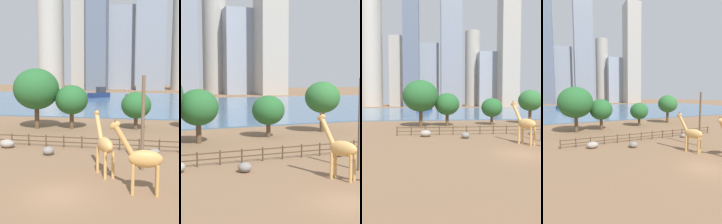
{
  "view_description": "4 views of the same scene",
  "coord_description": "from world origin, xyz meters",
  "views": [
    {
      "loc": [
        5.2,
        -16.23,
        7.4
      ],
      "look_at": [
        -2.74,
        24.67,
        2.31
      ],
      "focal_mm": 45.0,
      "sensor_mm": 36.0,
      "label": 1
    },
    {
      "loc": [
        -11.66,
        -17.03,
        7.43
      ],
      "look_at": [
        3.74,
        22.43,
        3.44
      ],
      "focal_mm": 55.0,
      "sensor_mm": 36.0,
      "label": 2
    },
    {
      "loc": [
        -8.32,
        -19.08,
        4.97
      ],
      "look_at": [
        -3.55,
        29.83,
        2.34
      ],
      "focal_mm": 35.0,
      "sensor_mm": 36.0,
      "label": 3
    },
    {
      "loc": [
        -12.8,
        -12.62,
        7.11
      ],
      "look_at": [
        1.64,
        22.23,
        3.53
      ],
      "focal_mm": 28.0,
      "sensor_mm": 36.0,
      "label": 4
    }
  ],
  "objects": [
    {
      "name": "giraffe_tall",
      "position": [
        2.33,
        4.45,
        2.37
      ],
      "size": [
        2.25,
        3.26,
        5.0
      ],
      "rotation": [
        0.0,
        0.0,
        2.1
      ],
      "color": "tan",
      "rests_on": "ground"
    },
    {
      "name": "giraffe_companion",
      "position": [
        5.18,
        1.34,
        2.32
      ],
      "size": [
        3.47,
        0.95,
        4.85
      ],
      "rotation": [
        0.0,
        0.0,
        3.18
      ],
      "color": "tan",
      "rests_on": "ground"
    },
    {
      "name": "skyline_tower_far",
      "position": [
        -54.11,
        159.23,
        44.52
      ],
      "size": [
        16.8,
        16.8,
        89.04
      ],
      "primitive_type": "cylinder",
      "color": "#B7B2A8",
      "rests_on": "ground"
    },
    {
      "name": "skyline_tower_glass",
      "position": [
        -9.32,
        169.14,
        26.37
      ],
      "size": [
        16.62,
        8.17,
        52.74
      ],
      "primitive_type": "cube",
      "color": "#939EAD",
      "rests_on": "ground"
    },
    {
      "name": "boat_sailboat",
      "position": [
        -10.98,
        86.39,
        1.52
      ],
      "size": [
        7.67,
        9.07,
        3.89
      ],
      "rotation": [
        0.0,
        0.0,
        4.1
      ],
      "color": "navy",
      "rests_on": "harbor_water"
    },
    {
      "name": "skyline_tower_needle",
      "position": [
        8.73,
        158.46,
        50.74
      ],
      "size": [
        16.57,
        11.68,
        101.49
      ],
      "primitive_type": "cube",
      "color": "gray",
      "rests_on": "ground"
    },
    {
      "name": "utility_pole",
      "position": [
        5.17,
        6.08,
        3.8
      ],
      "size": [
        0.28,
        0.28,
        7.6
      ],
      "primitive_type": "cylinder",
      "color": "brown",
      "rests_on": "ground"
    },
    {
      "name": "boulder_small",
      "position": [
        -8.97,
        10.77,
        0.45
      ],
      "size": [
        1.55,
        1.2,
        0.9
      ],
      "primitive_type": "ellipsoid",
      "color": "gray",
      "rests_on": "ground"
    },
    {
      "name": "boulder_by_pole",
      "position": [
        6.36,
        11.04,
        0.28
      ],
      "size": [
        1.02,
        0.75,
        0.56
      ],
      "primitive_type": "ellipsoid",
      "color": "gray",
      "rests_on": "ground"
    },
    {
      "name": "skyline_block_left",
      "position": [
        -22.44,
        150.94,
        48.79
      ],
      "size": [
        11.65,
        13.02,
        97.58
      ],
      "primitive_type": "cube",
      "color": "slate",
      "rests_on": "ground"
    },
    {
      "name": "enclosure_fence",
      "position": [
        -0.05,
        12.0,
        0.76
      ],
      "size": [
        26.12,
        0.14,
        1.3
      ],
      "color": "#4C3826",
      "rests_on": "ground"
    },
    {
      "name": "tree_left_small",
      "position": [
        4.15,
        24.23,
        3.49
      ],
      "size": [
        4.25,
        4.25,
        5.42
      ],
      "color": "brown",
      "rests_on": "ground"
    },
    {
      "name": "boulder_near_fence",
      "position": [
        -3.74,
        8.95,
        0.4
      ],
      "size": [
        1.12,
        1.08,
        0.81
      ],
      "primitive_type": "ellipsoid",
      "color": "gray",
      "rests_on": "ground"
    },
    {
      "name": "skyline_block_right",
      "position": [
        -35.83,
        164.68,
        28.31
      ],
      "size": [
        9.93,
        10.97,
        56.62
      ],
      "primitive_type": "cube",
      "color": "#ADA89E",
      "rests_on": "ground"
    },
    {
      "name": "harbor_water",
      "position": [
        0.0,
        77.0,
        0.1
      ],
      "size": [
        180.0,
        86.0,
        0.2
      ],
      "primitive_type": "cube",
      "color": "#476B8C",
      "rests_on": "ground"
    },
    {
      "name": "ground_plane",
      "position": [
        0.0,
        80.0,
        0.0
      ],
      "size": [
        400.0,
        400.0,
        0.0
      ],
      "primitive_type": "plane",
      "color": "brown"
    },
    {
      "name": "tree_center_broad",
      "position": [
        -5.06,
        23.03,
        4.21
      ],
      "size": [
        4.74,
        4.74,
        6.37
      ],
      "color": "brown",
      "rests_on": "ground"
    },
    {
      "name": "boat_ferry",
      "position": [
        -0.31,
        77.54,
        0.83
      ],
      "size": [
        1.87,
        4.29,
        3.75
      ],
      "rotation": [
        0.0,
        0.0,
        1.66
      ],
      "color": "silver",
      "rests_on": "harbor_water"
    },
    {
      "name": "tree_left_large",
      "position": [
        -10.11,
        22.22,
        5.77
      ],
      "size": [
        6.6,
        6.6,
        8.77
      ],
      "color": "brown",
      "rests_on": "ground"
    }
  ]
}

